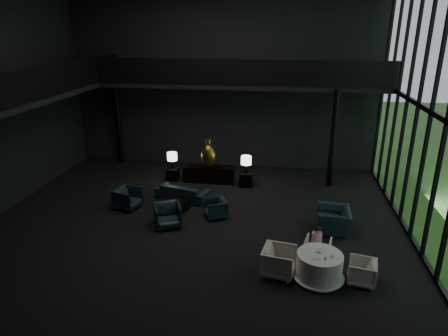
# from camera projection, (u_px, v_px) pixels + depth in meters

# --- Properties ---
(floor) EXTENTS (14.00, 12.00, 0.02)m
(floor) POSITION_uv_depth(u_px,v_px,m) (197.00, 221.00, 13.70)
(floor) COLOR black
(floor) RESTS_ON ground
(wall_back) EXTENTS (14.00, 0.04, 8.00)m
(wall_back) POSITION_uv_depth(u_px,v_px,m) (223.00, 81.00, 17.95)
(wall_back) COLOR black
(wall_back) RESTS_ON ground
(wall_front) EXTENTS (14.00, 0.04, 8.00)m
(wall_front) POSITION_uv_depth(u_px,v_px,m) (117.00, 171.00, 6.77)
(wall_front) COLOR black
(wall_front) RESTS_ON ground
(curtain_wall) EXTENTS (0.20, 12.00, 8.00)m
(curtain_wall) POSITION_uv_depth(u_px,v_px,m) (431.00, 112.00, 11.40)
(curtain_wall) COLOR black
(curtain_wall) RESTS_ON ground
(mezzanine_left) EXTENTS (2.00, 12.00, 0.25)m
(mezzanine_left) POSITION_uv_depth(u_px,v_px,m) (16.00, 100.00, 13.18)
(mezzanine_left) COLOR black
(mezzanine_left) RESTS_ON wall_left
(mezzanine_back) EXTENTS (12.00, 2.00, 0.25)m
(mezzanine_back) POSITION_uv_depth(u_px,v_px,m) (243.00, 84.00, 16.88)
(mezzanine_back) COLOR black
(mezzanine_back) RESTS_ON wall_back
(railing_left) EXTENTS (0.06, 12.00, 1.00)m
(railing_left) POSITION_uv_depth(u_px,v_px,m) (42.00, 83.00, 12.84)
(railing_left) COLOR black
(railing_left) RESTS_ON mezzanine_left
(railing_back) EXTENTS (12.00, 0.06, 1.00)m
(railing_back) POSITION_uv_depth(u_px,v_px,m) (240.00, 72.00, 15.74)
(railing_back) COLOR black
(railing_back) RESTS_ON mezzanine_back
(column_nw) EXTENTS (0.24, 0.24, 4.00)m
(column_nw) POSITION_uv_depth(u_px,v_px,m) (118.00, 122.00, 19.03)
(column_nw) COLOR black
(column_nw) RESTS_ON floor
(column_ne) EXTENTS (0.24, 0.24, 4.00)m
(column_ne) POSITION_uv_depth(u_px,v_px,m) (333.00, 139.00, 16.10)
(column_ne) COLOR black
(column_ne) RESTS_ON floor
(console) EXTENTS (2.17, 0.49, 0.69)m
(console) POSITION_uv_depth(u_px,v_px,m) (209.00, 174.00, 17.01)
(console) COLOR black
(console) RESTS_ON floor
(bronze_urn) EXTENTS (0.67, 0.67, 1.25)m
(bronze_urn) POSITION_uv_depth(u_px,v_px,m) (208.00, 155.00, 16.66)
(bronze_urn) COLOR #9E5C1E
(bronze_urn) RESTS_ON console
(side_table_left) EXTENTS (0.47, 0.47, 0.52)m
(side_table_left) POSITION_uv_depth(u_px,v_px,m) (173.00, 174.00, 17.29)
(side_table_left) COLOR black
(side_table_left) RESTS_ON floor
(table_lamp_left) EXTENTS (0.42, 0.42, 0.71)m
(table_lamp_left) POSITION_uv_depth(u_px,v_px,m) (172.00, 157.00, 17.06)
(table_lamp_left) COLOR black
(table_lamp_left) RESTS_ON side_table_left
(side_table_right) EXTENTS (0.52, 0.52, 0.57)m
(side_table_right) POSITION_uv_depth(u_px,v_px,m) (246.00, 179.00, 16.64)
(side_table_right) COLOR black
(side_table_right) RESTS_ON floor
(table_lamp_right) EXTENTS (0.43, 0.43, 0.72)m
(table_lamp_right) POSITION_uv_depth(u_px,v_px,m) (246.00, 161.00, 16.37)
(table_lamp_right) COLOR black
(table_lamp_right) RESTS_ON side_table_right
(sofa) EXTENTS (2.13, 1.10, 0.80)m
(sofa) POSITION_uv_depth(u_px,v_px,m) (183.00, 189.00, 15.32)
(sofa) COLOR #1F3946
(sofa) RESTS_ON floor
(lounge_armchair_west) EXTENTS (1.05, 1.09, 0.93)m
(lounge_armchair_west) POSITION_uv_depth(u_px,v_px,m) (127.00, 196.00, 14.53)
(lounge_armchair_west) COLOR black
(lounge_armchair_west) RESTS_ON floor
(lounge_armchair_east) EXTENTS (0.85, 0.87, 0.69)m
(lounge_armchair_east) POSITION_uv_depth(u_px,v_px,m) (215.00, 208.00, 13.88)
(lounge_armchair_east) COLOR #253944
(lounge_armchair_east) RESTS_ON floor
(lounge_armchair_south) EXTENTS (1.19, 1.16, 0.95)m
(lounge_armchair_south) POSITION_uv_depth(u_px,v_px,m) (168.00, 213.00, 13.20)
(lounge_armchair_south) COLOR black
(lounge_armchair_south) RESTS_ON floor
(window_armchair) EXTENTS (0.88, 1.31, 1.12)m
(window_armchair) POSITION_uv_depth(u_px,v_px,m) (334.00, 215.00, 12.90)
(window_armchair) COLOR #25303D
(window_armchair) RESTS_ON floor
(coffee_table) EXTENTS (1.14, 1.14, 0.41)m
(coffee_table) POSITION_uv_depth(u_px,v_px,m) (173.00, 205.00, 14.43)
(coffee_table) COLOR black
(coffee_table) RESTS_ON floor
(dining_table) EXTENTS (1.35, 1.35, 0.75)m
(dining_table) POSITION_uv_depth(u_px,v_px,m) (319.00, 268.00, 10.47)
(dining_table) COLOR white
(dining_table) RESTS_ON floor
(dining_chair_north) EXTENTS (0.78, 0.75, 0.68)m
(dining_chair_north) POSITION_uv_depth(u_px,v_px,m) (317.00, 249.00, 11.33)
(dining_chair_north) COLOR beige
(dining_chair_north) RESTS_ON floor
(dining_chair_east) EXTENTS (0.70, 0.73, 0.64)m
(dining_chair_east) POSITION_uv_depth(u_px,v_px,m) (362.00, 272.00, 10.33)
(dining_chair_east) COLOR #9F9C93
(dining_chair_east) RESTS_ON floor
(dining_chair_west) EXTENTS (1.02, 1.07, 0.96)m
(dining_chair_west) POSITION_uv_depth(u_px,v_px,m) (279.00, 259.00, 10.63)
(dining_chair_west) COLOR #ACA699
(dining_chair_west) RESTS_ON floor
(child) EXTENTS (0.29, 0.29, 0.62)m
(child) POSITION_uv_depth(u_px,v_px,m) (317.00, 236.00, 11.20)
(child) COLOR #C58DA5
(child) RESTS_ON dining_chair_north
(plate_a) EXTENTS (0.25, 0.25, 0.01)m
(plate_a) POSITION_uv_depth(u_px,v_px,m) (315.00, 258.00, 10.16)
(plate_a) COLOR white
(plate_a) RESTS_ON dining_table
(plate_b) EXTENTS (0.23, 0.23, 0.01)m
(plate_b) POSITION_uv_depth(u_px,v_px,m) (324.00, 249.00, 10.53)
(plate_b) COLOR white
(plate_b) RESTS_ON dining_table
(saucer) EXTENTS (0.21, 0.21, 0.01)m
(saucer) POSITION_uv_depth(u_px,v_px,m) (332.00, 257.00, 10.17)
(saucer) COLOR white
(saucer) RESTS_ON dining_table
(coffee_cup) EXTENTS (0.09, 0.09, 0.06)m
(coffee_cup) POSITION_uv_depth(u_px,v_px,m) (333.00, 255.00, 10.20)
(coffee_cup) COLOR white
(coffee_cup) RESTS_ON saucer
(cereal_bowl) EXTENTS (0.17, 0.17, 0.09)m
(cereal_bowl) POSITION_uv_depth(u_px,v_px,m) (319.00, 251.00, 10.42)
(cereal_bowl) COLOR white
(cereal_bowl) RESTS_ON dining_table
(cream_pot) EXTENTS (0.07, 0.07, 0.07)m
(cream_pot) POSITION_uv_depth(u_px,v_px,m) (325.00, 259.00, 10.06)
(cream_pot) COLOR #99999E
(cream_pot) RESTS_ON dining_table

